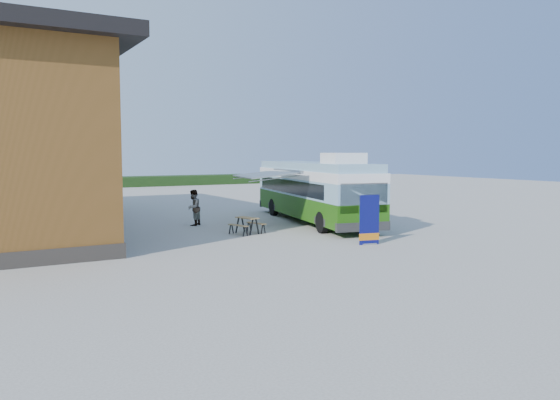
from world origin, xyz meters
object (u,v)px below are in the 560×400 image
picnic_table (247,222)px  person_b (193,208)px  slurry_tanker (60,184)px  person_a (111,213)px  bus (314,189)px  banner (369,224)px

picnic_table → person_b: bearing=91.1°
picnic_table → slurry_tanker: size_ratio=0.22×
picnic_table → person_a: person_a is taller
person_a → slurry_tanker: 14.44m
bus → banner: size_ratio=6.10×
bus → banner: bus is taller
bus → banner: bearing=-94.1°
person_b → bus: bearing=120.9°
bus → person_a: 9.68m
person_b → slurry_tanker: slurry_tanker is taller
person_a → slurry_tanker: (0.00, 14.43, 0.49)m
slurry_tanker → person_b: bearing=-75.0°
picnic_table → slurry_tanker: 17.86m
picnic_table → person_b: size_ratio=0.86×
banner → slurry_tanker: size_ratio=0.28×
banner → person_a: (-7.77, 7.37, 0.16)m
picnic_table → person_a: size_ratio=0.80×
slurry_tanker → person_a: bearing=-91.5°
banner → slurry_tanker: bearing=121.2°
picnic_table → person_b: 3.76m
banner → picnic_table: bearing=131.8°
person_b → slurry_tanker: (-4.00, 13.50, 0.57)m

